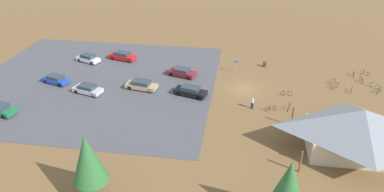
{
  "coord_description": "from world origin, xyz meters",
  "views": [
    {
      "loc": [
        0.77,
        48.07,
        25.07
      ],
      "look_at": [
        7.21,
        5.52,
        1.2
      ],
      "focal_mm": 33.22,
      "sensor_mm": 36.0,
      "label": 1
    }
  ],
  "objects_px": {
    "bicycle_yellow_mid_cluster": "(333,81)",
    "bicycle_blue_front_row": "(354,74)",
    "bicycle_white_yard_right": "(374,86)",
    "car_white_far_end": "(88,58)",
    "pine_far_east": "(289,184)",
    "bicycle_silver_yard_left": "(379,91)",
    "lot_sign": "(236,64)",
    "visitor_near_lot": "(252,103)",
    "bicycle_orange_near_sign": "(289,107)",
    "bicycle_green_trailside": "(351,89)",
    "car_red_by_curb": "(123,56)",
    "car_tan_end_stall": "(141,85)",
    "bicycle_purple_lone_west": "(365,73)",
    "bicycle_silver_edge_south": "(335,86)",
    "car_blue_inner_stall": "(56,79)",
    "car_silver_second_row": "(88,89)",
    "bicycle_red_edge_north": "(361,80)",
    "bicycle_black_back_row": "(271,108)",
    "trash_bin": "(265,64)",
    "pine_west": "(88,159)",
    "car_maroon_mid_lot": "(182,72)",
    "bicycle_teal_near_porch": "(286,93)",
    "bike_pavilion": "(360,128)",
    "car_black_aisle_side": "(190,91)"
  },
  "relations": [
    {
      "from": "bicycle_orange_near_sign",
      "to": "car_red_by_curb",
      "type": "bearing_deg",
      "value": -25.42
    },
    {
      "from": "bicycle_yellow_mid_cluster",
      "to": "bicycle_blue_front_row",
      "type": "height_order",
      "value": "bicycle_blue_front_row"
    },
    {
      "from": "bicycle_green_trailside",
      "to": "car_black_aisle_side",
      "type": "xyz_separation_m",
      "value": [
        23.47,
        4.82,
        0.4
      ]
    },
    {
      "from": "bicycle_red_edge_north",
      "to": "bicycle_blue_front_row",
      "type": "relative_size",
      "value": 0.99
    },
    {
      "from": "lot_sign",
      "to": "bicycle_silver_yard_left",
      "type": "distance_m",
      "value": 21.68
    },
    {
      "from": "bicycle_silver_edge_south",
      "to": "car_maroon_mid_lot",
      "type": "bearing_deg",
      "value": -1.81
    },
    {
      "from": "car_red_by_curb",
      "to": "bicycle_green_trailside",
      "type": "bearing_deg",
      "value": 170.26
    },
    {
      "from": "trash_bin",
      "to": "bike_pavilion",
      "type": "bearing_deg",
      "value": 112.86
    },
    {
      "from": "bicycle_black_back_row",
      "to": "car_tan_end_stall",
      "type": "relative_size",
      "value": 0.34
    },
    {
      "from": "bicycle_green_trailside",
      "to": "car_white_far_end",
      "type": "relative_size",
      "value": 0.35
    },
    {
      "from": "lot_sign",
      "to": "bicycle_silver_edge_south",
      "type": "relative_size",
      "value": 1.66
    },
    {
      "from": "bike_pavilion",
      "to": "bicycle_blue_front_row",
      "type": "distance_m",
      "value": 21.44
    },
    {
      "from": "car_maroon_mid_lot",
      "to": "bicycle_orange_near_sign",
      "type": "bearing_deg",
      "value": 153.1
    },
    {
      "from": "car_tan_end_stall",
      "to": "car_silver_second_row",
      "type": "distance_m",
      "value": 7.85
    },
    {
      "from": "bicycle_green_trailside",
      "to": "bicycle_white_yard_right",
      "type": "xyz_separation_m",
      "value": [
        -3.69,
        -1.85,
        -0.01
      ]
    },
    {
      "from": "trash_bin",
      "to": "car_white_far_end",
      "type": "relative_size",
      "value": 0.2
    },
    {
      "from": "trash_bin",
      "to": "visitor_near_lot",
      "type": "distance_m",
      "value": 14.5
    },
    {
      "from": "bicycle_silver_yard_left",
      "to": "bicycle_white_yard_right",
      "type": "relative_size",
      "value": 0.99
    },
    {
      "from": "bicycle_orange_near_sign",
      "to": "bicycle_green_trailside",
      "type": "bearing_deg",
      "value": -145.05
    },
    {
      "from": "car_red_by_curb",
      "to": "car_silver_second_row",
      "type": "relative_size",
      "value": 1.07
    },
    {
      "from": "pine_west",
      "to": "bicycle_silver_edge_south",
      "type": "xyz_separation_m",
      "value": [
        -27.34,
        -26.72,
        -4.21
      ]
    },
    {
      "from": "bicycle_black_back_row",
      "to": "visitor_near_lot",
      "type": "height_order",
      "value": "visitor_near_lot"
    },
    {
      "from": "bicycle_orange_near_sign",
      "to": "bicycle_silver_edge_south",
      "type": "xyz_separation_m",
      "value": [
        -7.47,
        -7.45,
        0.0
      ]
    },
    {
      "from": "bicycle_silver_yard_left",
      "to": "car_red_by_curb",
      "type": "distance_m",
      "value": 41.78
    },
    {
      "from": "car_blue_inner_stall",
      "to": "bicycle_orange_near_sign",
      "type": "bearing_deg",
      "value": 175.48
    },
    {
      "from": "bicycle_silver_yard_left",
      "to": "bicycle_blue_front_row",
      "type": "distance_m",
      "value": 6.02
    },
    {
      "from": "bicycle_yellow_mid_cluster",
      "to": "pine_west",
      "type": "bearing_deg",
      "value": 46.16
    },
    {
      "from": "pine_far_east",
      "to": "bicycle_silver_yard_left",
      "type": "height_order",
      "value": "pine_far_east"
    },
    {
      "from": "trash_bin",
      "to": "visitor_near_lot",
      "type": "height_order",
      "value": "visitor_near_lot"
    },
    {
      "from": "lot_sign",
      "to": "bicycle_green_trailside",
      "type": "xyz_separation_m",
      "value": [
        -17.39,
        4.25,
        -1.05
      ]
    },
    {
      "from": "bicycle_yellow_mid_cluster",
      "to": "visitor_near_lot",
      "type": "height_order",
      "value": "visitor_near_lot"
    },
    {
      "from": "bicycle_white_yard_right",
      "to": "car_white_far_end",
      "type": "xyz_separation_m",
      "value": [
        46.76,
        -2.74,
        0.37
      ]
    },
    {
      "from": "bicycle_black_back_row",
      "to": "bicycle_purple_lone_west",
      "type": "relative_size",
      "value": 1.33
    },
    {
      "from": "bicycle_silver_yard_left",
      "to": "bicycle_orange_near_sign",
      "type": "distance_m",
      "value": 15.19
    },
    {
      "from": "bicycle_purple_lone_west",
      "to": "bicycle_silver_edge_south",
      "type": "bearing_deg",
      "value": 44.5
    },
    {
      "from": "pine_far_east",
      "to": "bicycle_yellow_mid_cluster",
      "type": "distance_m",
      "value": 30.85
    },
    {
      "from": "trash_bin",
      "to": "bicycle_green_trailside",
      "type": "height_order",
      "value": "trash_bin"
    },
    {
      "from": "bicycle_black_back_row",
      "to": "car_maroon_mid_lot",
      "type": "distance_m",
      "value": 16.32
    },
    {
      "from": "bicycle_purple_lone_west",
      "to": "car_blue_inner_stall",
      "type": "distance_m",
      "value": 49.49
    },
    {
      "from": "bicycle_yellow_mid_cluster",
      "to": "bike_pavilion",
      "type": "bearing_deg",
      "value": 87.09
    },
    {
      "from": "bicycle_red_edge_north",
      "to": "bicycle_black_back_row",
      "type": "height_order",
      "value": "bicycle_red_edge_north"
    },
    {
      "from": "car_red_by_curb",
      "to": "bicycle_red_edge_north",
      "type": "bearing_deg",
      "value": 175.78
    },
    {
      "from": "bicycle_white_yard_right",
      "to": "bicycle_teal_near_porch",
      "type": "height_order",
      "value": "bicycle_teal_near_porch"
    },
    {
      "from": "bicycle_green_trailside",
      "to": "car_tan_end_stall",
      "type": "bearing_deg",
      "value": 7.17
    },
    {
      "from": "bicycle_white_yard_right",
      "to": "car_tan_end_stall",
      "type": "distance_m",
      "value": 35.22
    },
    {
      "from": "car_red_by_curb",
      "to": "car_maroon_mid_lot",
      "type": "relative_size",
      "value": 1.04
    },
    {
      "from": "car_blue_inner_stall",
      "to": "bicycle_silver_edge_south",
      "type": "bearing_deg",
      "value": -173.72
    },
    {
      "from": "lot_sign",
      "to": "visitor_near_lot",
      "type": "bearing_deg",
      "value": 103.86
    },
    {
      "from": "bicycle_blue_front_row",
      "to": "car_tan_end_stall",
      "type": "distance_m",
      "value": 34.08
    },
    {
      "from": "bicycle_silver_yard_left",
      "to": "bicycle_black_back_row",
      "type": "distance_m",
      "value": 17.59
    }
  ]
}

